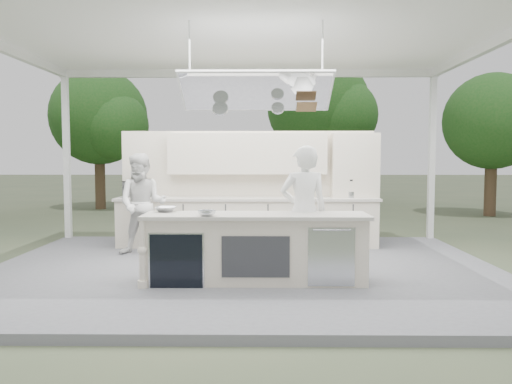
{
  "coord_description": "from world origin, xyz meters",
  "views": [
    {
      "loc": [
        0.27,
        -7.76,
        1.85
      ],
      "look_at": [
        0.19,
        0.4,
        1.28
      ],
      "focal_mm": 35.0,
      "sensor_mm": 36.0,
      "label": 1
    }
  ],
  "objects_px": {
    "head_chef": "(304,211)",
    "sous_chef": "(142,204)",
    "back_counter": "(247,222)",
    "demo_island": "(254,248)"
  },
  "relations": [
    {
      "from": "head_chef",
      "to": "sous_chef",
      "type": "relative_size",
      "value": 1.05
    },
    {
      "from": "back_counter",
      "to": "sous_chef",
      "type": "bearing_deg",
      "value": -154.41
    },
    {
      "from": "sous_chef",
      "to": "head_chef",
      "type": "bearing_deg",
      "value": -28.82
    },
    {
      "from": "back_counter",
      "to": "head_chef",
      "type": "relative_size",
      "value": 2.67
    },
    {
      "from": "sous_chef",
      "to": "back_counter",
      "type": "bearing_deg",
      "value": 27.34
    },
    {
      "from": "demo_island",
      "to": "sous_chef",
      "type": "distance_m",
      "value": 2.82
    },
    {
      "from": "back_counter",
      "to": "sous_chef",
      "type": "xyz_separation_m",
      "value": [
        -1.83,
        -0.88,
        0.42
      ]
    },
    {
      "from": "head_chef",
      "to": "sous_chef",
      "type": "height_order",
      "value": "head_chef"
    },
    {
      "from": "demo_island",
      "to": "back_counter",
      "type": "distance_m",
      "value": 2.82
    },
    {
      "from": "sous_chef",
      "to": "demo_island",
      "type": "bearing_deg",
      "value": -42.08
    }
  ]
}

